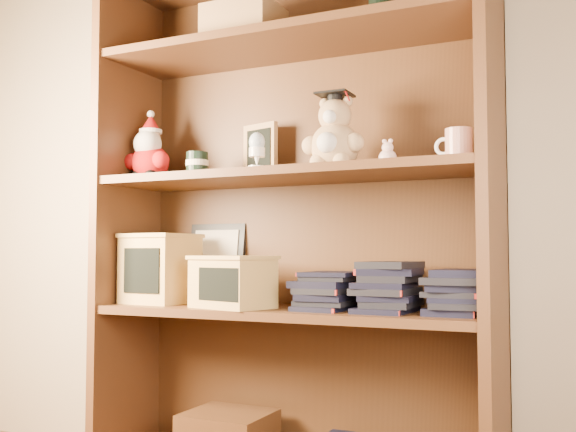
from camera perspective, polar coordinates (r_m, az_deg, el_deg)
name	(u,v)px	position (r m, az deg, el deg)	size (l,w,h in m)	color
bookcase	(294,231)	(2.03, 0.55, -1.24)	(1.20, 0.35, 1.60)	#4F2D16
shelf_lower	(288,312)	(1.99, 0.00, -8.17)	(1.14, 0.33, 0.02)	#4F2D16
shelf_upper	(288,176)	(1.99, 0.00, 3.38)	(1.14, 0.33, 0.02)	#4F2D16
santa_plush	(149,154)	(2.26, -11.67, 5.20)	(0.17, 0.12, 0.24)	#A50F0F
teachers_tin	(197,164)	(2.15, -7.70, 4.35)	(0.07, 0.07, 0.08)	black
chalkboard_plaque	(260,152)	(2.17, -2.36, 5.43)	(0.14, 0.09, 0.18)	#9E7547
egg_cup	(257,150)	(1.96, -2.65, 5.61)	(0.05, 0.05, 0.11)	white
grad_teddy_bear	(334,139)	(1.94, 3.93, 6.50)	(0.19, 0.16, 0.23)	tan
pink_figurine	(388,156)	(1.89, 8.43, 5.07)	(0.05, 0.05, 0.08)	beige
teacher_mug	(458,146)	(1.84, 14.20, 5.80)	(0.10, 0.07, 0.09)	silver
certificate_frame	(216,262)	(2.26, -6.12, -3.94)	(0.21, 0.05, 0.26)	black
treats_box	(160,268)	(2.21, -10.75, -4.35)	(0.22, 0.22, 0.22)	tan
pencils_box	(233,281)	(1.99, -4.72, -5.53)	(0.27, 0.23, 0.15)	tan
book_stack_left	(329,290)	(1.93, 3.47, -6.27)	(0.14, 0.20, 0.11)	black
book_stack_mid	(387,288)	(1.87, 8.42, -6.09)	(0.14, 0.20, 0.13)	black
book_stack_right	(459,293)	(1.83, 14.24, -6.36)	(0.14, 0.20, 0.11)	black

